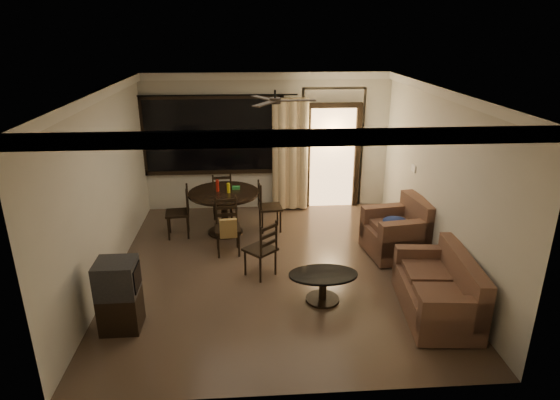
{
  "coord_description": "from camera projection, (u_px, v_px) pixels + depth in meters",
  "views": [
    {
      "loc": [
        -0.39,
        -6.62,
        3.62
      ],
      "look_at": [
        0.08,
        0.2,
        1.09
      ],
      "focal_mm": 30.0,
      "sensor_mm": 36.0,
      "label": 1
    }
  ],
  "objects": [
    {
      "name": "ground",
      "position": [
        276.0,
        268.0,
        7.48
      ],
      "size": [
        5.5,
        5.5,
        0.0
      ],
      "primitive_type": "plane",
      "color": "#7F6651",
      "rests_on": "ground"
    },
    {
      "name": "room_shell",
      "position": [
        302.0,
        131.0,
        8.54
      ],
      "size": [
        5.5,
        6.7,
        5.5
      ],
      "color": "beige",
      "rests_on": "ground"
    },
    {
      "name": "dining_table",
      "position": [
        224.0,
        201.0,
        8.55
      ],
      "size": [
        1.29,
        1.29,
        1.02
      ],
      "rotation": [
        0.0,
        0.0,
        0.1
      ],
      "color": "black",
      "rests_on": "ground"
    },
    {
      "name": "dining_chair_west",
      "position": [
        179.0,
        221.0,
        8.54
      ],
      "size": [
        0.46,
        0.46,
        0.95
      ],
      "rotation": [
        0.0,
        0.0,
        -1.47
      ],
      "color": "black",
      "rests_on": "ground"
    },
    {
      "name": "dining_chair_east",
      "position": [
        269.0,
        216.0,
        8.81
      ],
      "size": [
        0.46,
        0.46,
        0.95
      ],
      "rotation": [
        0.0,
        0.0,
        1.67
      ],
      "color": "black",
      "rests_on": "ground"
    },
    {
      "name": "dining_chair_south",
      "position": [
        228.0,
        237.0,
        7.88
      ],
      "size": [
        0.46,
        0.51,
        0.95
      ],
      "rotation": [
        0.0,
        0.0,
        0.1
      ],
      "color": "black",
      "rests_on": "ground"
    },
    {
      "name": "dining_chair_north",
      "position": [
        223.0,
        204.0,
        9.4
      ],
      "size": [
        0.46,
        0.46,
        0.95
      ],
      "rotation": [
        0.0,
        0.0,
        3.24
      ],
      "color": "black",
      "rests_on": "ground"
    },
    {
      "name": "tv_cabinet",
      "position": [
        119.0,
        295.0,
        5.84
      ],
      "size": [
        0.51,
        0.45,
        0.94
      ],
      "rotation": [
        0.0,
        0.0,
        0.01
      ],
      "color": "black",
      "rests_on": "ground"
    },
    {
      "name": "sofa",
      "position": [
        441.0,
        291.0,
        6.19
      ],
      "size": [
        0.96,
        1.61,
        0.83
      ],
      "rotation": [
        0.0,
        0.0,
        -0.09
      ],
      "color": "#472921",
      "rests_on": "ground"
    },
    {
      "name": "armchair",
      "position": [
        400.0,
        232.0,
        7.82
      ],
      "size": [
        1.07,
        1.07,
        0.95
      ],
      "rotation": [
        0.0,
        0.0,
        0.15
      ],
      "color": "#472921",
      "rests_on": "ground"
    },
    {
      "name": "coffee_table",
      "position": [
        323.0,
        283.0,
        6.5
      ],
      "size": [
        0.96,
        0.58,
        0.42
      ],
      "rotation": [
        0.0,
        0.0,
        0.43
      ],
      "color": "black",
      "rests_on": "ground"
    },
    {
      "name": "side_chair",
      "position": [
        261.0,
        259.0,
        7.17
      ],
      "size": [
        0.58,
        0.58,
        0.92
      ],
      "rotation": [
        0.0,
        0.0,
        3.89
      ],
      "color": "black",
      "rests_on": "ground"
    }
  ]
}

